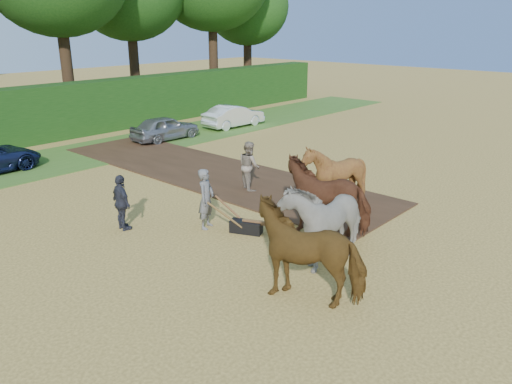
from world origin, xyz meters
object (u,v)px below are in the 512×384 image
at_px(parked_cars, 19,153).
at_px(plough_team, 321,206).
at_px(spectator_far, 122,203).
at_px(spectator_near, 249,166).

bearing_deg(parked_cars, plough_team, -80.79).
relative_size(spectator_far, plough_team, 0.23).
bearing_deg(spectator_far, plough_team, -138.28).
bearing_deg(parked_cars, spectator_near, -64.56).
distance_m(spectator_near, plough_team, 5.45).
bearing_deg(spectator_near, parked_cars, 48.86).
height_order(spectator_far, parked_cars, spectator_far).
xyz_separation_m(spectator_near, parked_cars, (-4.64, 9.76, -0.28)).
bearing_deg(plough_team, spectator_far, 122.95).
distance_m(plough_team, parked_cars, 14.92).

